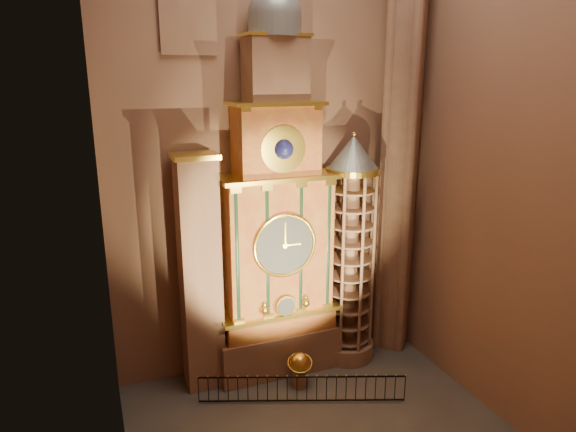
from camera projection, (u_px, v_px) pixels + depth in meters
name	position (u px, v px, depth m)	size (l,w,h in m)	color
wall_back	(267.00, 127.00, 21.93)	(22.00, 22.00, 0.00)	#8F634D
wall_left	(100.00, 156.00, 14.07)	(22.00, 22.00, 0.00)	#8F634D
wall_right	(499.00, 135.00, 19.05)	(22.00, 22.00, 0.00)	#8F634D
astronomical_clock	(276.00, 230.00, 22.16)	(5.60, 2.41, 16.70)	#8C634C
portrait_tower	(200.00, 274.00, 21.37)	(1.80, 1.60, 10.20)	#8C634C
stair_turret	(350.00, 253.00, 23.54)	(2.50, 2.50, 10.80)	#8C634C
gothic_pier	(402.00, 124.00, 23.21)	(2.04, 2.04, 22.00)	#8C634C
celestial_globe	(300.00, 367.00, 22.24)	(1.36, 1.32, 1.58)	#8C634C
iron_railing	(302.00, 389.00, 21.16)	(7.98, 3.09, 1.18)	black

